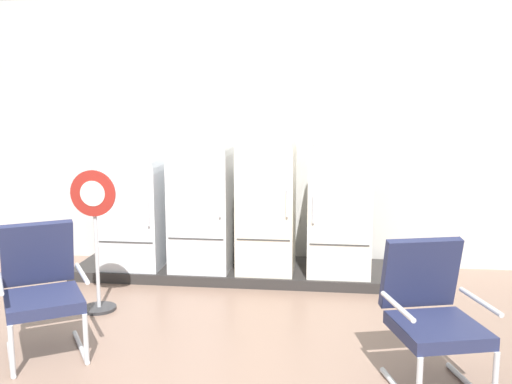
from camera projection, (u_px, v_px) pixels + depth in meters
back_wall at (244, 132)px, 6.98m from camera, size 11.76×0.12×3.18m
display_plinth at (237, 270)px, 6.61m from camera, size 3.65×0.95×0.11m
refrigerator_0 at (134, 201)px, 6.51m from camera, size 0.65×0.68×1.42m
refrigerator_1 at (202, 193)px, 6.40m from camera, size 0.65×0.69×1.61m
refrigerator_2 at (266, 193)px, 6.30m from camera, size 0.61×0.65×1.62m
refrigerator_3 at (340, 198)px, 6.22m from camera, size 0.67×0.67×1.55m
armchair_left at (41, 285)px, 4.56m from camera, size 0.85×0.90×1.01m
armchair_right at (431, 310)px, 4.02m from camera, size 0.75×0.84×1.01m
sign_stand at (96, 246)px, 5.41m from camera, size 0.43×0.32×1.35m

